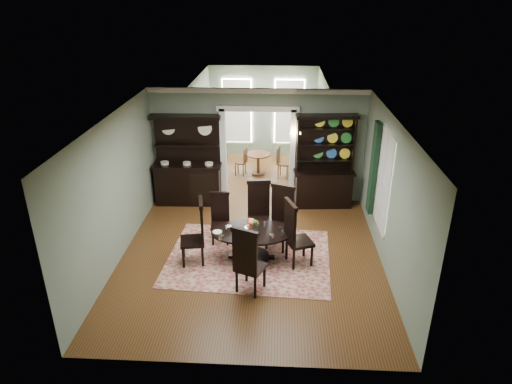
# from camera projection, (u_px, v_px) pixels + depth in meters

# --- Properties ---
(room) EXTENTS (5.51, 6.01, 3.01)m
(room) POSITION_uv_depth(u_px,v_px,m) (250.00, 190.00, 9.08)
(room) COLOR brown
(room) RESTS_ON ground
(parlor) EXTENTS (3.51, 3.50, 3.01)m
(parlor) POSITION_uv_depth(u_px,v_px,m) (262.00, 120.00, 14.10)
(parlor) COLOR brown
(parlor) RESTS_ON ground
(doorway_trim) EXTENTS (2.08, 0.25, 2.57)m
(doorway_trim) POSITION_uv_depth(u_px,v_px,m) (258.00, 142.00, 11.75)
(doorway_trim) COLOR silver
(doorway_trim) RESTS_ON floor
(right_window) EXTENTS (0.15, 1.47, 2.12)m
(right_window) POSITION_uv_depth(u_px,v_px,m) (379.00, 175.00, 9.74)
(right_window) COLOR white
(right_window) RESTS_ON wall_right
(wall_sconce) EXTENTS (0.27, 0.21, 0.21)m
(wall_sconce) POSITION_uv_depth(u_px,v_px,m) (295.00, 134.00, 11.45)
(wall_sconce) COLOR gold
(wall_sconce) RESTS_ON back_wall_right
(rug) EXTENTS (3.54, 2.82, 0.01)m
(rug) POSITION_uv_depth(u_px,v_px,m) (249.00, 257.00, 9.71)
(rug) COLOR maroon
(rug) RESTS_ON floor
(dining_table) EXTENTS (1.69, 1.58, 0.66)m
(dining_table) POSITION_uv_depth(u_px,v_px,m) (251.00, 240.00, 9.48)
(dining_table) COLOR black
(dining_table) RESTS_ON rug
(centerpiece) EXTENTS (1.50, 0.97, 0.25)m
(centerpiece) POSITION_uv_depth(u_px,v_px,m) (252.00, 227.00, 9.43)
(centerpiece) COLOR silver
(centerpiece) RESTS_ON dining_table
(chair_far_left) EXTENTS (0.45, 0.43, 1.16)m
(chair_far_left) POSITION_uv_depth(u_px,v_px,m) (220.00, 216.00, 10.15)
(chair_far_left) COLOR black
(chair_far_left) RESTS_ON rug
(chair_far_mid) EXTENTS (0.57, 0.54, 1.39)m
(chair_far_mid) POSITION_uv_depth(u_px,v_px,m) (259.00, 209.00, 10.19)
(chair_far_mid) COLOR black
(chair_far_mid) RESTS_ON rug
(chair_far_right) EXTENTS (0.67, 0.66, 1.42)m
(chair_far_right) POSITION_uv_depth(u_px,v_px,m) (281.00, 215.00, 9.90)
(chair_far_right) COLOR black
(chair_far_right) RESTS_ON rug
(chair_end_left) EXTENTS (0.58, 0.61, 1.41)m
(chair_end_left) POSITION_uv_depth(u_px,v_px,m) (197.00, 230.00, 9.26)
(chair_end_left) COLOR black
(chair_end_left) RESTS_ON rug
(chair_end_right) EXTENTS (0.66, 0.67, 1.43)m
(chair_end_right) POSITION_uv_depth(u_px,v_px,m) (294.00, 232.00, 9.18)
(chair_end_right) COLOR black
(chair_end_right) RESTS_ON rug
(chair_near) EXTENTS (0.67, 0.66, 1.40)m
(chair_near) POSITION_uv_depth(u_px,v_px,m) (248.00, 259.00, 8.29)
(chair_near) COLOR black
(chair_near) RESTS_ON rug
(sideboard) EXTENTS (1.79, 0.68, 2.34)m
(sideboard) POSITION_uv_depth(u_px,v_px,m) (188.00, 173.00, 11.92)
(sideboard) COLOR black
(sideboard) RESTS_ON floor
(welsh_dresser) EXTENTS (1.58, 0.68, 2.41)m
(welsh_dresser) POSITION_uv_depth(u_px,v_px,m) (324.00, 174.00, 11.73)
(welsh_dresser) COLOR black
(welsh_dresser) RESTS_ON floor
(parlor_table) EXTENTS (0.72, 0.72, 0.66)m
(parlor_table) POSITION_uv_depth(u_px,v_px,m) (258.00, 161.00, 13.86)
(parlor_table) COLOR #5A2D19
(parlor_table) RESTS_ON parlor_floor
(parlor_chair_left) EXTENTS (0.38, 0.37, 0.84)m
(parlor_chair_left) POSITION_uv_depth(u_px,v_px,m) (242.00, 161.00, 13.81)
(parlor_chair_left) COLOR #5A2D19
(parlor_chair_left) RESTS_ON parlor_floor
(parlor_chair_right) EXTENTS (0.43, 0.42, 0.94)m
(parlor_chair_right) POSITION_uv_depth(u_px,v_px,m) (282.00, 162.00, 13.60)
(parlor_chair_right) COLOR #5A2D19
(parlor_chair_right) RESTS_ON parlor_floor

